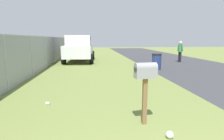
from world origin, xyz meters
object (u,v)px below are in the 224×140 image
at_px(mailbox, 145,76).
at_px(trash_bin, 157,62).
at_px(pedestrian, 180,50).
at_px(pickup_truck, 79,48).

height_order(mailbox, trash_bin, mailbox).
bearing_deg(pedestrian, pickup_truck, 151.92).
xyz_separation_m(trash_bin, pedestrian, (3.28, -3.07, 0.47)).
distance_m(pickup_truck, trash_bin, 6.55).
bearing_deg(mailbox, pickup_truck, 3.29).
height_order(mailbox, pedestrian, pedestrian).
xyz_separation_m(pickup_truck, trash_bin, (-4.35, -4.86, -0.62)).
xyz_separation_m(pickup_truck, pedestrian, (-1.07, -7.94, -0.16)).
height_order(pickup_truck, trash_bin, pickup_truck).
distance_m(mailbox, pickup_truck, 11.43).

